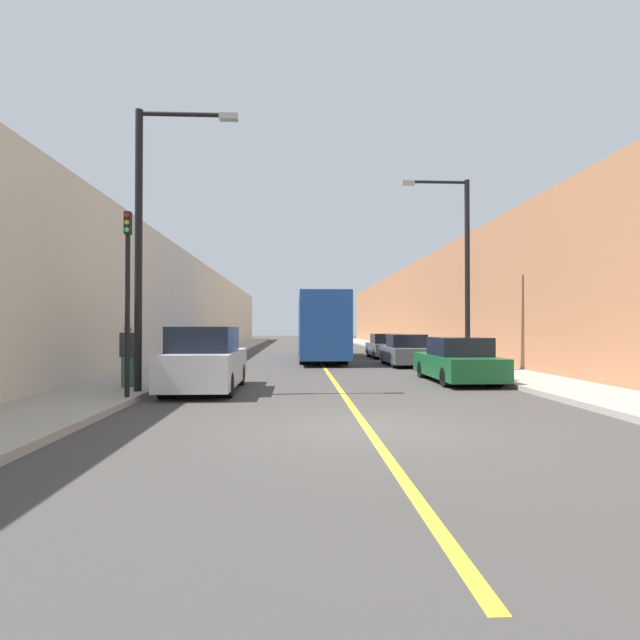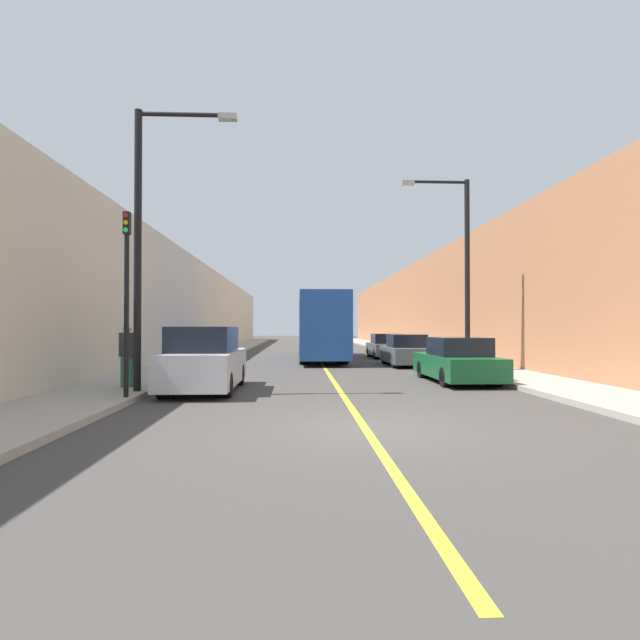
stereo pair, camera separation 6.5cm
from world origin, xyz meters
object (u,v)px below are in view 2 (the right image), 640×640
Objects in this scene: street_lamp_left at (147,230)px; street_lamp_right at (461,261)px; car_right_mid at (406,352)px; traffic_light at (127,297)px; bus at (320,326)px; car_right_near at (457,362)px; pedestrian at (127,354)px; parked_suv_left at (205,361)px; car_right_far at (386,347)px.

street_lamp_right is (10.56, 5.99, 0.02)m from street_lamp_left.
car_right_mid is at bearing 47.75° from street_lamp_left.
car_right_mid is at bearing 50.36° from traffic_light.
bus is 16.29m from street_lamp_left.
traffic_light is (-0.14, -1.15, -1.87)m from street_lamp_left.
pedestrian is at bearing -167.80° from car_right_near.
bus is 1.64× the size of street_lamp_right.
car_right_mid is (7.89, 9.08, -0.18)m from parked_suv_left.
street_lamp_right is (5.20, -9.19, 2.58)m from bus.
street_lamp_left is 1.67× the size of traffic_light.
street_lamp_right is 13.00m from traffic_light.
bus is at bearing -161.68° from car_right_far.
car_right_mid is 0.56× the size of street_lamp_left.
pedestrian is (-0.81, 0.91, -3.39)m from street_lamp_left.
street_lamp_left reaches higher than traffic_light.
street_lamp_left is 3.61m from pedestrian.
street_lamp_right reaches higher than car_right_mid.
bus is at bearing 70.56° from street_lamp_left.
pedestrian is at bearing -123.26° from car_right_far.
street_lamp_left is at bearing -141.14° from parked_suv_left.
pedestrian is at bearing -155.93° from street_lamp_right.
traffic_light is at bearing -108.61° from bus.
car_right_mid is 2.33× the size of pedestrian.
bus reaches higher than parked_suv_left.
car_right_far is at bearing 60.29° from street_lamp_left.
parked_suv_left is 0.61× the size of street_lamp_left.
bus is 14.69m from parked_suv_left.
street_lamp_left is 2.20m from traffic_light.
car_right_mid is 14.82m from traffic_light.
traffic_light reaches higher than pedestrian.
car_right_near reaches higher than car_right_far.
traffic_light is (-10.70, -7.14, -1.89)m from street_lamp_right.
traffic_light is at bearing -155.96° from car_right_near.
bus is at bearing 71.39° from traffic_light.
pedestrian is at bearing 131.98° from street_lamp_left.
car_right_far is 11.27m from street_lamp_right.
car_right_far is 2.36× the size of pedestrian.
pedestrian reaches higher than car_right_mid.
pedestrian is (-2.16, -0.18, 0.22)m from parked_suv_left.
street_lamp_left reaches higher than car_right_far.
traffic_light is at bearing -129.64° from car_right_mid.
parked_suv_left is 12.03m from car_right_mid.
bus is at bearing 119.52° from street_lamp_right.
car_right_near is 7.05m from car_right_mid.
pedestrian is (-6.17, -14.27, -0.83)m from bus.
car_right_near is 1.04× the size of traffic_light.
car_right_near is at bearing 12.20° from pedestrian.
pedestrian is (-10.24, -15.62, 0.42)m from car_right_far.
parked_suv_left is at bearing -165.86° from car_right_near.
street_lamp_right is at bearing 24.07° from pedestrian.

